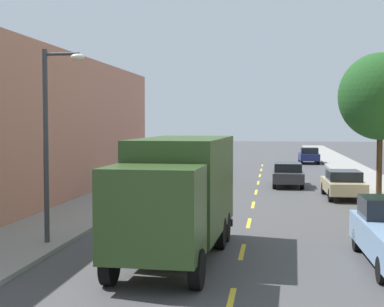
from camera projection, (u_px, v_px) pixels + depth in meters
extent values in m
plane|color=#424244|center=(257.00, 186.00, 35.44)|extent=(160.00, 160.00, 0.00)
cube|color=gray|center=(135.00, 187.00, 34.42)|extent=(3.20, 120.00, 0.14)
cube|color=yellow|center=(230.00, 302.00, 12.69)|extent=(0.14, 2.20, 0.01)
cube|color=yellow|center=(242.00, 252.00, 17.63)|extent=(0.14, 2.20, 0.01)
cube|color=yellow|center=(249.00, 223.00, 22.58)|extent=(0.14, 2.20, 0.01)
cube|color=yellow|center=(253.00, 205.00, 27.53)|extent=(0.14, 2.20, 0.01)
cube|color=yellow|center=(256.00, 192.00, 32.47)|extent=(0.14, 2.20, 0.01)
cube|color=yellow|center=(258.00, 183.00, 37.42)|extent=(0.14, 2.20, 0.01)
cube|color=yellow|center=(260.00, 176.00, 42.36)|extent=(0.14, 2.20, 0.01)
cube|color=yellow|center=(261.00, 170.00, 47.31)|extent=(0.14, 2.20, 0.01)
cube|color=yellow|center=(262.00, 165.00, 52.26)|extent=(0.14, 2.20, 0.01)
cylinder|color=#47331E|center=(379.00, 162.00, 30.46)|extent=(0.29, 0.29, 3.38)
ellipsoid|color=#1E4C1E|center=(380.00, 96.00, 30.28)|extent=(4.32, 4.32, 4.51)
cylinder|color=#38383D|center=(46.00, 147.00, 18.19)|extent=(0.16, 0.16, 6.00)
cylinder|color=#38383D|center=(62.00, 54.00, 17.96)|extent=(1.10, 0.10, 0.10)
ellipsoid|color=silver|center=(78.00, 57.00, 17.90)|extent=(0.44, 0.28, 0.20)
cube|color=#2D471E|center=(184.00, 184.00, 17.65)|extent=(2.60, 5.63, 2.77)
cube|color=#2D471E|center=(153.00, 213.00, 13.81)|extent=(2.37, 1.98, 2.20)
cube|color=black|center=(143.00, 198.00, 12.89)|extent=(2.02, 0.15, 0.97)
cube|color=black|center=(198.00, 222.00, 20.38)|extent=(2.40, 0.25, 0.24)
cylinder|color=black|center=(109.00, 265.00, 14.01)|extent=(0.32, 0.97, 0.96)
cylinder|color=black|center=(197.00, 269.00, 13.64)|extent=(0.32, 0.97, 0.96)
cylinder|color=black|center=(161.00, 225.00, 19.46)|extent=(0.32, 0.97, 0.96)
cylinder|color=black|center=(225.00, 227.00, 19.10)|extent=(0.32, 0.97, 0.96)
cylinder|color=black|center=(154.00, 231.00, 18.38)|extent=(0.32, 0.97, 0.96)
cylinder|color=black|center=(221.00, 233.00, 18.01)|extent=(0.32, 0.97, 0.96)
cube|color=#195B60|center=(163.00, 189.00, 28.28)|extent=(1.81, 4.03, 0.62)
cube|color=black|center=(165.00, 176.00, 28.72)|extent=(1.56, 1.71, 0.55)
cylinder|color=black|center=(141.00, 199.00, 27.07)|extent=(0.23, 0.66, 0.66)
cylinder|color=black|center=(173.00, 200.00, 26.84)|extent=(0.23, 0.66, 0.66)
cylinder|color=black|center=(154.00, 192.00, 29.76)|extent=(0.23, 0.66, 0.66)
cylinder|color=black|center=(183.00, 193.00, 29.52)|extent=(0.23, 0.66, 0.66)
cylinder|color=black|center=(357.00, 240.00, 17.72)|extent=(0.24, 0.67, 0.66)
cylinder|color=black|center=(382.00, 270.00, 14.14)|extent=(0.24, 0.67, 0.66)
cube|color=navy|center=(309.00, 157.00, 54.56)|extent=(1.80, 4.03, 0.62)
cube|color=black|center=(309.00, 151.00, 54.05)|extent=(1.56, 1.70, 0.55)
cylinder|color=black|center=(316.00, 159.00, 55.83)|extent=(0.23, 0.66, 0.66)
cylinder|color=black|center=(300.00, 159.00, 56.01)|extent=(0.23, 0.66, 0.66)
cylinder|color=black|center=(318.00, 161.00, 53.13)|extent=(0.23, 0.66, 0.66)
cylinder|color=black|center=(301.00, 161.00, 53.32)|extent=(0.23, 0.66, 0.66)
cube|color=orange|center=(201.00, 165.00, 43.70)|extent=(1.82, 4.70, 0.62)
cube|color=black|center=(201.00, 157.00, 44.04)|extent=(1.60, 2.82, 0.55)
cylinder|color=black|center=(187.00, 171.00, 42.24)|extent=(0.22, 0.66, 0.66)
cylinder|color=black|center=(209.00, 171.00, 42.03)|extent=(0.22, 0.66, 0.66)
cylinder|color=black|center=(193.00, 168.00, 45.41)|extent=(0.22, 0.66, 0.66)
cylinder|color=black|center=(214.00, 168.00, 45.19)|extent=(0.22, 0.66, 0.66)
cube|color=tan|center=(343.00, 186.00, 29.91)|extent=(1.91, 4.54, 0.60)
cube|color=black|center=(344.00, 175.00, 29.66)|extent=(1.64, 2.20, 0.50)
cylinder|color=black|center=(354.00, 188.00, 31.36)|extent=(0.24, 0.67, 0.66)
cylinder|color=black|center=(324.00, 188.00, 31.54)|extent=(0.24, 0.67, 0.66)
cylinder|color=black|center=(364.00, 196.00, 28.32)|extent=(0.24, 0.67, 0.66)
cylinder|color=black|center=(331.00, 195.00, 28.50)|extent=(0.24, 0.67, 0.66)
cube|color=#194C28|center=(209.00, 160.00, 49.67)|extent=(1.83, 4.70, 0.62)
cube|color=black|center=(209.00, 153.00, 50.01)|extent=(1.61, 2.82, 0.55)
cylinder|color=black|center=(197.00, 165.00, 48.22)|extent=(0.22, 0.66, 0.66)
cylinder|color=black|center=(216.00, 165.00, 48.00)|extent=(0.22, 0.66, 0.66)
cylinder|color=black|center=(202.00, 162.00, 51.38)|extent=(0.22, 0.66, 0.66)
cylinder|color=black|center=(220.00, 162.00, 51.16)|extent=(0.22, 0.66, 0.66)
cube|color=#333338|center=(288.00, 176.00, 35.41)|extent=(1.80, 4.50, 0.60)
cube|color=black|center=(288.00, 167.00, 35.15)|extent=(1.58, 2.16, 0.50)
cylinder|color=black|center=(300.00, 178.00, 36.83)|extent=(0.22, 0.66, 0.66)
cylinder|color=black|center=(274.00, 178.00, 37.04)|extent=(0.22, 0.66, 0.66)
cylinder|color=black|center=(302.00, 184.00, 33.80)|extent=(0.22, 0.66, 0.66)
cylinder|color=black|center=(274.00, 183.00, 34.02)|extent=(0.22, 0.66, 0.66)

